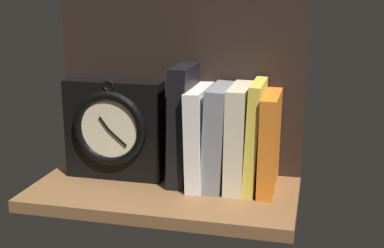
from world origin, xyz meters
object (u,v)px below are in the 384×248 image
at_px(book_gray_chess, 219,136).
at_px(book_cream_twain, 239,137).
at_px(book_orange_pandolfini, 270,142).
at_px(book_black_skeptic, 183,125).
at_px(framed_clock, 114,129).
at_px(book_white_catcher, 200,136).
at_px(book_yellow_seinlanguage, 255,136).

height_order(book_gray_chess, book_cream_twain, book_cream_twain).
relative_size(book_gray_chess, book_orange_pandolfini, 1.06).
bearing_deg(book_gray_chess, book_orange_pandolfini, 0.00).
height_order(book_black_skeptic, book_cream_twain, book_black_skeptic).
distance_m(book_gray_chess, framed_clock, 0.23).
height_order(book_cream_twain, framed_clock, framed_clock).
bearing_deg(book_white_catcher, book_orange_pandolfini, 0.00).
bearing_deg(book_yellow_seinlanguage, book_cream_twain, 180.00).
xyz_separation_m(book_white_catcher, book_gray_chess, (0.04, 0.00, 0.00)).
distance_m(book_yellow_seinlanguage, framed_clock, 0.31).
bearing_deg(book_orange_pandolfini, framed_clock, -177.38).
bearing_deg(framed_clock, book_yellow_seinlanguage, 2.88).
relative_size(book_white_catcher, book_gray_chess, 0.97).
height_order(book_gray_chess, framed_clock, framed_clock).
bearing_deg(framed_clock, book_cream_twain, 3.24).
bearing_deg(book_gray_chess, framed_clock, -176.16).
height_order(book_cream_twain, book_yellow_seinlanguage, book_yellow_seinlanguage).
relative_size(book_black_skeptic, book_cream_twain, 1.17).
bearing_deg(book_black_skeptic, book_yellow_seinlanguage, 0.00).
relative_size(book_cream_twain, book_orange_pandolfini, 1.07).
distance_m(book_black_skeptic, book_white_catcher, 0.04).
relative_size(book_black_skeptic, framed_clock, 1.13).
bearing_deg(book_orange_pandolfini, book_black_skeptic, -180.00).
distance_m(book_white_catcher, framed_clock, 0.19).
bearing_deg(book_cream_twain, book_gray_chess, 180.00).
bearing_deg(book_gray_chess, book_cream_twain, 0.00).
xyz_separation_m(book_gray_chess, framed_clock, (-0.23, -0.02, 0.00)).
distance_m(book_black_skeptic, book_gray_chess, 0.08).
distance_m(book_cream_twain, book_yellow_seinlanguage, 0.03).
height_order(book_white_catcher, book_cream_twain, book_cream_twain).
distance_m(book_yellow_seinlanguage, book_orange_pandolfini, 0.03).
height_order(book_white_catcher, book_gray_chess, book_gray_chess).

